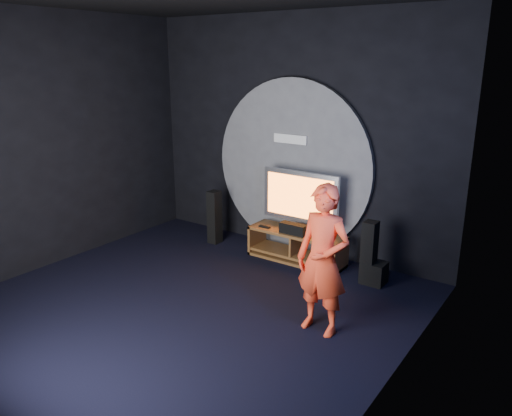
{
  "coord_description": "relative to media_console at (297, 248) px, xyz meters",
  "views": [
    {
      "loc": [
        3.77,
        -3.87,
        2.86
      ],
      "look_at": [
        0.32,
        1.05,
        1.05
      ],
      "focal_mm": 35.0,
      "sensor_mm": 36.0,
      "label": 1
    }
  ],
  "objects": [
    {
      "name": "floor",
      "position": [
        -0.36,
        -2.05,
        -0.19
      ],
      "size": [
        5.0,
        5.0,
        0.0
      ],
      "primitive_type": "plane",
      "color": "black",
      "rests_on": "ground"
    },
    {
      "name": "back_wall",
      "position": [
        -0.36,
        0.45,
        1.56
      ],
      "size": [
        5.0,
        0.04,
        3.5
      ],
      "primitive_type": "cube",
      "color": "black",
      "rests_on": "ground"
    },
    {
      "name": "left_wall",
      "position": [
        -2.86,
        -2.05,
        1.56
      ],
      "size": [
        0.04,
        5.0,
        3.5
      ],
      "primitive_type": "cube",
      "color": "black",
      "rests_on": "ground"
    },
    {
      "name": "right_wall",
      "position": [
        2.14,
        -2.05,
        1.56
      ],
      "size": [
        0.04,
        5.0,
        3.5
      ],
      "primitive_type": "cube",
      "color": "black",
      "rests_on": "ground"
    },
    {
      "name": "wall_disc_panel",
      "position": [
        -0.36,
        0.39,
        1.11
      ],
      "size": [
        2.6,
        0.11,
        2.6
      ],
      "color": "#515156",
      "rests_on": "ground"
    },
    {
      "name": "media_console",
      "position": [
        0.0,
        0.0,
        0.0
      ],
      "size": [
        1.45,
        0.45,
        0.45
      ],
      "color": "brown",
      "rests_on": "ground"
    },
    {
      "name": "tv",
      "position": [
        -0.01,
        0.07,
        0.74
      ],
      "size": [
        1.19,
        0.22,
        0.88
      ],
      "color": "#BABAC2",
      "rests_on": "media_console"
    },
    {
      "name": "center_speaker",
      "position": [
        -0.01,
        -0.11,
        0.33
      ],
      "size": [
        0.4,
        0.15,
        0.15
      ],
      "primitive_type": "cube",
      "color": "black",
      "rests_on": "media_console"
    },
    {
      "name": "remote",
      "position": [
        -0.49,
        -0.12,
        0.27
      ],
      "size": [
        0.18,
        0.05,
        0.02
      ],
      "primitive_type": "cube",
      "color": "black",
      "rests_on": "media_console"
    },
    {
      "name": "tower_speaker_left",
      "position": [
        -1.47,
        -0.1,
        0.23
      ],
      "size": [
        0.17,
        0.19,
        0.85
      ],
      "primitive_type": "cube",
      "color": "black",
      "rests_on": "ground"
    },
    {
      "name": "tower_speaker_right",
      "position": [
        1.15,
        -0.12,
        0.23
      ],
      "size": [
        0.17,
        0.19,
        0.85
      ],
      "primitive_type": "cube",
      "color": "black",
      "rests_on": "ground"
    },
    {
      "name": "subwoofer",
      "position": [
        1.24,
        -0.08,
        -0.05
      ],
      "size": [
        0.27,
        0.27,
        0.3
      ],
      "primitive_type": "cube",
      "color": "black",
      "rests_on": "ground"
    },
    {
      "name": "player",
      "position": [
        1.2,
        -1.54,
        0.63
      ],
      "size": [
        0.62,
        0.42,
        1.64
      ],
      "primitive_type": "imported",
      "rotation": [
        0.0,
        0.0,
        -0.05
      ],
      "color": "#F43F21",
      "rests_on": "ground"
    }
  ]
}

